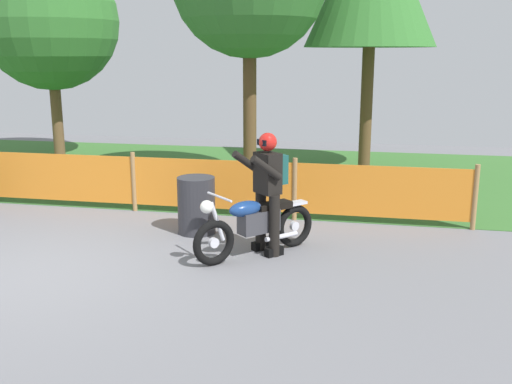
{
  "coord_description": "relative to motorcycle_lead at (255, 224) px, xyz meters",
  "views": [
    {
      "loc": [
        4.12,
        -6.3,
        2.72
      ],
      "look_at": [
        2.58,
        1.2,
        0.9
      ],
      "focal_mm": 40.94,
      "sensor_mm": 36.0,
      "label": 1
    }
  ],
  "objects": [
    {
      "name": "motorcycle_lead",
      "position": [
        0.0,
        0.0,
        0.0
      ],
      "size": [
        1.43,
        1.49,
        0.93
      ],
      "rotation": [
        0.0,
        0.0,
        -2.33
      ],
      "color": "black",
      "rests_on": "ground"
    },
    {
      "name": "barrier_fence",
      "position": [
        -2.57,
        1.89,
        0.09
      ],
      "size": [
        11.49,
        0.08,
        1.05
      ],
      "color": "#997547",
      "rests_on": "ground"
    },
    {
      "name": "grass_verge",
      "position": [
        -2.57,
        5.54,
        -0.45
      ],
      "size": [
        24.0,
        7.3,
        0.01
      ],
      "primitive_type": "cube",
      "color": "#386B2D",
      "rests_on": "ground"
    },
    {
      "name": "rider_lead",
      "position": [
        0.15,
        0.16,
        0.5
      ],
      "size": [
        0.76,
        0.77,
        1.69
      ],
      "rotation": [
        0.0,
        0.0,
        -2.33
      ],
      "color": "black",
      "rests_on": "ground"
    },
    {
      "name": "oil_drum",
      "position": [
        -1.11,
        0.86,
        -0.01
      ],
      "size": [
        0.58,
        0.58,
        0.88
      ],
      "primitive_type": "cylinder",
      "color": "#2D2D33",
      "rests_on": "ground"
    },
    {
      "name": "ground",
      "position": [
        -2.57,
        -1.19,
        -0.46
      ],
      "size": [
        24.0,
        24.0,
        0.02
      ],
      "primitive_type": "cube",
      "color": "slate"
    },
    {
      "name": "tree_leftmost",
      "position": [
        -6.62,
        6.43,
        3.06
      ],
      "size": [
        3.46,
        3.46,
        5.25
      ],
      "color": "brown",
      "rests_on": "ground"
    }
  ]
}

